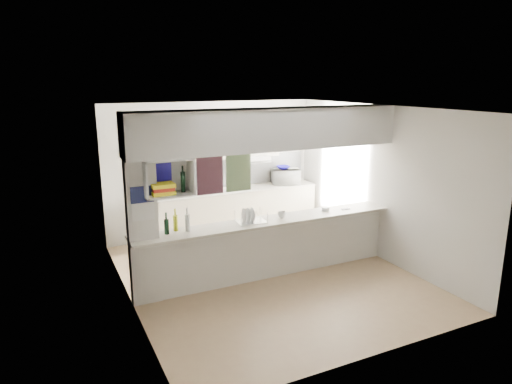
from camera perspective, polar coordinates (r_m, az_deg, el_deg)
floor at (r=7.27m, az=1.55°, el=-10.46°), size 4.80×4.80×0.00m
ceiling at (r=6.64m, az=1.70°, el=10.44°), size 4.80×4.80×0.00m
wall_back at (r=8.99m, az=-5.44°, el=2.91°), size 4.20×0.00×4.20m
wall_left at (r=6.20m, az=-15.91°, el=-2.56°), size 0.00×4.80×4.80m
wall_right at (r=8.01m, az=15.09°, el=1.14°), size 0.00×4.80×4.80m
servery_partition at (r=6.69m, az=0.32°, el=2.34°), size 4.20×0.50×2.60m
cubby_shelf at (r=6.14m, az=-11.17°, el=1.53°), size 0.65×0.35×0.50m
kitchen_run at (r=8.91m, az=-3.81°, el=-0.28°), size 3.60×0.63×2.24m
microwave at (r=9.35m, az=3.74°, el=1.95°), size 0.65×0.54×0.31m
bowl at (r=9.32m, az=3.40°, el=3.08°), size 0.26×0.26×0.06m
dish_rack at (r=6.83m, az=-0.64°, el=-3.04°), size 0.45×0.36×0.23m
cup at (r=7.01m, az=3.27°, el=-2.83°), size 0.17×0.17×0.10m
wine_bottles at (r=6.47m, az=-9.84°, el=-3.90°), size 0.37×0.15×0.34m
plastic_tubs at (r=7.53m, az=8.91°, el=-2.09°), size 0.48×0.17×0.06m
utensil_jar at (r=8.61m, az=-9.14°, el=0.21°), size 0.10×0.10×0.14m
knife_block at (r=8.75m, az=-6.64°, el=0.78°), size 0.12×0.11×0.22m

